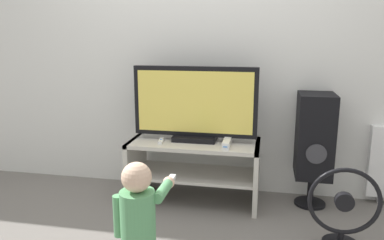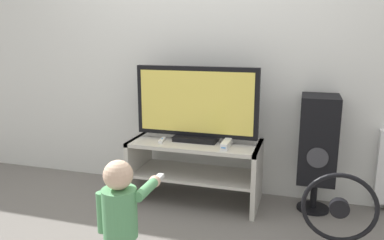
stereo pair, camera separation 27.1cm
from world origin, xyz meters
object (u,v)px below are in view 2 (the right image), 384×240
object	(u,v)px
game_console	(226,144)
child	(121,213)
speaker_tower	(318,140)
remote_primary	(162,140)
television	(196,105)
floor_fan	(338,220)

from	to	relation	value
game_console	child	world-z (taller)	child
speaker_tower	remote_primary	bearing A→B (deg)	-171.19
television	speaker_tower	bearing A→B (deg)	4.72
game_console	speaker_tower	distance (m)	0.69
floor_fan	child	bearing A→B (deg)	-150.92
television	floor_fan	bearing A→B (deg)	-27.64
television	game_console	xyz separation A→B (m)	(0.27, -0.12, -0.27)
television	floor_fan	distance (m)	1.32
game_console	remote_primary	world-z (taller)	game_console
game_console	remote_primary	size ratio (longest dim) A/B	1.53
game_console	floor_fan	size ratio (longest dim) A/B	0.37
television	game_console	size ratio (longest dim) A/B	4.87
game_console	speaker_tower	bearing A→B (deg)	16.39
television	remote_primary	bearing A→B (deg)	-157.13
game_console	speaker_tower	xyz separation A→B (m)	(0.67, 0.20, 0.03)
child	floor_fan	bearing A→B (deg)	29.08
television	game_console	world-z (taller)	television
television	game_console	distance (m)	0.40
television	remote_primary	size ratio (longest dim) A/B	7.44
child	speaker_tower	world-z (taller)	speaker_tower
remote_primary	speaker_tower	distance (m)	1.21
game_console	speaker_tower	world-z (taller)	speaker_tower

